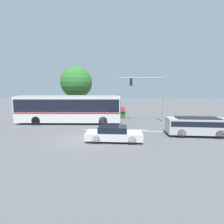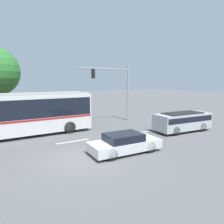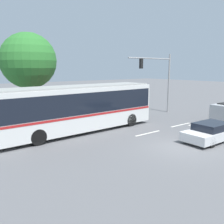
% 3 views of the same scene
% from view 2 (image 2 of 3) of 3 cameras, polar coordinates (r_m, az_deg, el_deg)
% --- Properties ---
extents(ground_plane, '(140.00, 140.00, 0.00)m').
position_cam_2_polar(ground_plane, '(11.85, -8.97, -12.72)').
color(ground_plane, '#5B5B5E').
extents(city_bus, '(12.32, 2.98, 3.34)m').
position_cam_2_polar(city_bus, '(17.29, -26.25, -0.19)').
color(city_bus, silver).
rests_on(city_bus, ground).
extents(sedan_foreground, '(4.41, 1.91, 1.18)m').
position_cam_2_polar(sedan_foreground, '(12.52, 3.51, -8.67)').
color(sedan_foreground, silver).
rests_on(sedan_foreground, ground).
extents(suv_left_lane, '(5.15, 2.23, 1.62)m').
position_cam_2_polar(suv_left_lane, '(18.52, 19.04, -2.21)').
color(suv_left_lane, '#B2B5B7').
rests_on(suv_left_lane, ground).
extents(traffic_light_pole, '(5.73, 0.24, 5.98)m').
position_cam_2_polar(traffic_light_pole, '(21.46, 1.24, 7.77)').
color(traffic_light_pole, gray).
rests_on(traffic_light_pole, ground).
extents(flowering_hedge, '(8.61, 1.27, 1.62)m').
position_cam_2_polar(flowering_hedge, '(22.06, -20.17, -0.98)').
color(flowering_hedge, '#286028').
rests_on(flowering_hedge, ground).
extents(lane_stripe_near, '(2.40, 0.16, 0.01)m').
position_cam_2_polar(lane_stripe_near, '(16.87, 2.01, -6.07)').
color(lane_stripe_near, silver).
rests_on(lane_stripe_near, ground).
extents(lane_stripe_mid, '(2.40, 0.16, 0.01)m').
position_cam_2_polar(lane_stripe_mid, '(17.30, 7.29, -5.76)').
color(lane_stripe_mid, silver).
rests_on(lane_stripe_mid, ground).
extents(lane_stripe_far, '(2.40, 0.16, 0.01)m').
position_cam_2_polar(lane_stripe_far, '(15.05, -10.84, -8.06)').
color(lane_stripe_far, silver).
rests_on(lane_stripe_far, ground).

